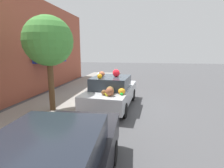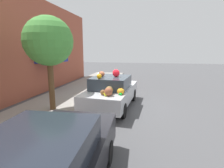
% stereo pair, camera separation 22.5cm
% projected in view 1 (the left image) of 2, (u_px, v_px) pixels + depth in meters
% --- Properties ---
extents(ground_plane, '(60.00, 60.00, 0.00)m').
position_uv_depth(ground_plane, '(110.00, 106.00, 8.45)').
color(ground_plane, '#4C4C4F').
extents(sidewalk_curb, '(24.00, 3.20, 0.10)m').
position_uv_depth(sidewalk_curb, '(59.00, 102.00, 8.92)').
color(sidewalk_curb, gray).
rests_on(sidewalk_curb, ground).
extents(building_facade, '(18.00, 1.20, 5.77)m').
position_uv_depth(building_facade, '(16.00, 47.00, 8.87)').
color(building_facade, '#9E4C38').
rests_on(building_facade, ground).
extents(street_tree, '(2.04, 2.04, 3.96)m').
position_uv_depth(street_tree, '(48.00, 42.00, 7.13)').
color(street_tree, brown).
rests_on(street_tree, sidewalk_curb).
extents(fire_hydrant, '(0.20, 0.20, 0.70)m').
position_uv_depth(fire_hydrant, '(93.00, 87.00, 10.71)').
color(fire_hydrant, gold).
rests_on(fire_hydrant, sidewalk_curb).
extents(art_car, '(4.26, 2.08, 1.82)m').
position_uv_depth(art_car, '(112.00, 91.00, 8.25)').
color(art_car, '#B7BABF').
rests_on(art_car, ground).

